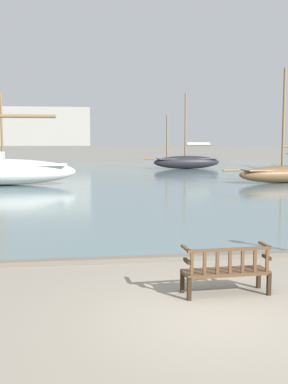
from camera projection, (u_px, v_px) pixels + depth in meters
name	position (u px, v px, depth m)	size (l,w,h in m)	color
ground_plane	(216.00, 319.00, 7.68)	(160.00, 160.00, 0.00)	gray
harbor_water	(96.00, 168.00, 50.99)	(100.00, 80.00, 0.08)	slate
quay_edge_kerb	(169.00, 258.00, 11.46)	(40.00, 0.30, 0.12)	#675F54
park_bench	(226.00, 270.00, 8.88)	(1.62, 0.60, 0.92)	black
sailboat_centre_channel	(187.00, 161.00, 48.34)	(7.86, 2.18, 7.55)	black
sailboat_far_port	(284.00, 173.00, 32.11)	(7.94, 2.75, 7.53)	brown
far_breakwater	(72.00, 145.00, 63.99)	(53.52, 2.40, 7.30)	#66605B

